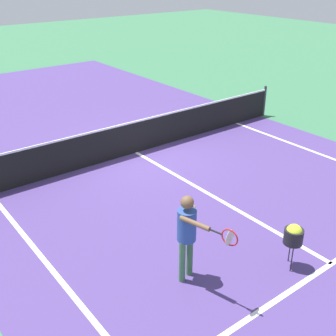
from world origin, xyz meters
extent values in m
plane|color=#38724C|center=(0.00, 0.00, 0.00)|extent=(60.00, 60.00, 0.00)
cube|color=#4C387A|center=(0.00, 0.00, 0.00)|extent=(10.62, 24.40, 0.00)
cube|color=white|center=(0.00, -6.40, 0.00)|extent=(8.22, 0.10, 0.01)
cube|color=white|center=(0.00, -3.20, 0.00)|extent=(0.10, 6.40, 0.01)
cylinder|color=#33383D|center=(5.46, 0.00, 0.54)|extent=(0.09, 0.09, 1.07)
cube|color=black|center=(0.00, 0.00, 0.46)|extent=(10.93, 0.02, 0.91)
cube|color=white|center=(0.00, 0.00, 0.94)|extent=(10.93, 0.03, 0.05)
cylinder|color=#3F7247|center=(-2.24, -5.03, 0.40)|extent=(0.11, 0.11, 0.80)
cylinder|color=#3F7247|center=(-2.45, -5.09, 0.40)|extent=(0.11, 0.11, 0.80)
cylinder|color=#2D4C99|center=(-2.34, -5.06, 1.07)|extent=(0.32, 0.32, 0.56)
sphere|color=brown|center=(-2.34, -5.06, 1.50)|extent=(0.22, 0.22, 0.22)
cylinder|color=brown|center=(-2.18, -5.02, 1.08)|extent=(0.08, 0.08, 0.54)
cylinder|color=brown|center=(-2.44, -5.36, 1.30)|extent=(0.21, 0.54, 0.08)
cylinder|color=black|center=(-2.34, -5.73, 1.30)|extent=(0.08, 0.22, 0.03)
torus|color=red|center=(-2.28, -5.97, 1.30)|extent=(0.09, 0.28, 0.28)
cylinder|color=silver|center=(-2.28, -5.97, 1.30)|extent=(0.24, 0.07, 0.25)
cylinder|color=black|center=(-0.66, -5.97, 0.64)|extent=(0.34, 0.34, 0.28)
cylinder|color=black|center=(-0.77, -6.07, 0.25)|extent=(0.02, 0.02, 0.50)
cylinder|color=black|center=(-0.56, -5.86, 0.25)|extent=(0.02, 0.02, 0.50)
sphere|color=#CCE033|center=(-0.66, -5.97, 0.73)|extent=(0.29, 0.29, 0.29)
camera|label=1|loc=(-6.20, -9.57, 4.95)|focal=45.95mm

